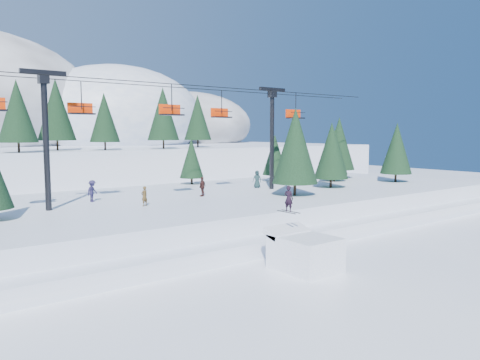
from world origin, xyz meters
TOP-DOWN VIEW (x-y plane):
  - ground at (0.00, 0.00)m, footprint 160.00×160.00m
  - mid_shelf at (0.00, 18.00)m, footprint 70.00×22.00m
  - berm at (0.00, 8.00)m, footprint 70.00×6.00m
  - jump_kicker at (1.32, 1.65)m, footprint 3.03×4.30m
  - chairlift at (0.75, 18.05)m, footprint 46.00×3.21m
  - conifer_stand at (-0.89, 18.04)m, footprint 62.67×17.30m
  - distant_skiers at (-1.31, 18.36)m, footprint 29.63×5.92m
  - banner_near at (5.74, 5.37)m, footprint 2.80×0.64m
  - banner_far at (11.50, 6.57)m, footprint 2.84×0.41m

SIDE VIEW (x-z plane):
  - ground at x=0.00m, z-range 0.00..0.00m
  - banner_near at x=5.74m, z-range 0.09..0.99m
  - banner_far at x=11.50m, z-range 0.09..0.99m
  - berm at x=0.00m, z-range 0.00..1.10m
  - jump_kicker at x=1.32m, z-range -1.35..3.63m
  - mid_shelf at x=0.00m, z-range 0.00..2.50m
  - distant_skiers at x=-1.31m, z-range 2.47..4.29m
  - conifer_stand at x=-0.89m, z-range 2.39..10.89m
  - chairlift at x=0.75m, z-range 4.18..14.46m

